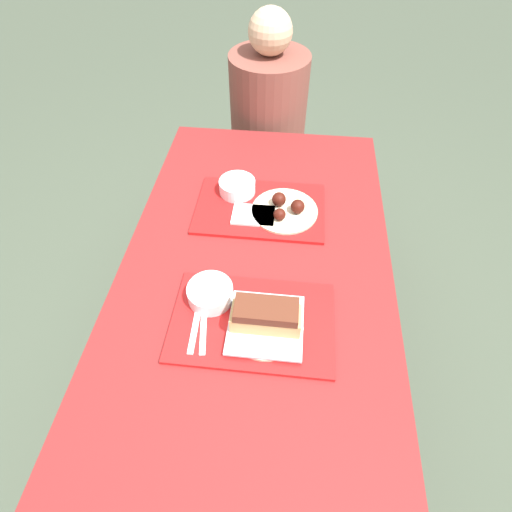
# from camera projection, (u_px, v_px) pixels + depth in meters

# --- Properties ---
(ground_plane) EXTENTS (12.00, 12.00, 0.00)m
(ground_plane) POSITION_uv_depth(u_px,v_px,m) (256.00, 371.00, 1.78)
(ground_plane) COLOR #424C3D
(picnic_table) EXTENTS (0.83, 1.50, 0.74)m
(picnic_table) POSITION_uv_depth(u_px,v_px,m) (256.00, 286.00, 1.30)
(picnic_table) COLOR maroon
(picnic_table) RESTS_ON ground_plane
(picnic_bench_far) EXTENTS (0.79, 0.28, 0.43)m
(picnic_bench_far) POSITION_uv_depth(u_px,v_px,m) (275.00, 172.00, 2.14)
(picnic_bench_far) COLOR maroon
(picnic_bench_far) RESTS_ON ground_plane
(tray_near) EXTENTS (0.44, 0.29, 0.01)m
(tray_near) POSITION_uv_depth(u_px,v_px,m) (252.00, 322.00, 1.09)
(tray_near) COLOR red
(tray_near) RESTS_ON picnic_table
(tray_far) EXTENTS (0.44, 0.29, 0.01)m
(tray_far) POSITION_uv_depth(u_px,v_px,m) (260.00, 208.00, 1.39)
(tray_far) COLOR red
(tray_far) RESTS_ON picnic_table
(bowl_coleslaw_near) EXTENTS (0.13, 0.13, 0.05)m
(bowl_coleslaw_near) POSITION_uv_depth(u_px,v_px,m) (210.00, 293.00, 1.11)
(bowl_coleslaw_near) COLOR silver
(bowl_coleslaw_near) RESTS_ON tray_near
(brisket_sandwich_plate) EXTENTS (0.20, 0.20, 0.10)m
(brisket_sandwich_plate) POSITION_uv_depth(u_px,v_px,m) (266.00, 319.00, 1.04)
(brisket_sandwich_plate) COLOR beige
(brisket_sandwich_plate) RESTS_ON tray_near
(plastic_fork_near) EXTENTS (0.02, 0.17, 0.00)m
(plastic_fork_near) POSITION_uv_depth(u_px,v_px,m) (195.00, 325.00, 1.07)
(plastic_fork_near) COLOR white
(plastic_fork_near) RESTS_ON tray_near
(plastic_knife_near) EXTENTS (0.04, 0.17, 0.00)m
(plastic_knife_near) POSITION_uv_depth(u_px,v_px,m) (204.00, 326.00, 1.07)
(plastic_knife_near) COLOR white
(plastic_knife_near) RESTS_ON tray_near
(bowl_coleslaw_far) EXTENTS (0.13, 0.13, 0.05)m
(bowl_coleslaw_far) POSITION_uv_depth(u_px,v_px,m) (237.00, 186.00, 1.42)
(bowl_coleslaw_far) COLOR silver
(bowl_coleslaw_far) RESTS_ON tray_far
(wings_plate_far) EXTENTS (0.23, 0.23, 0.06)m
(wings_plate_far) POSITION_uv_depth(u_px,v_px,m) (285.00, 208.00, 1.36)
(wings_plate_far) COLOR beige
(wings_plate_far) RESTS_ON tray_far
(napkin_far) EXTENTS (0.14, 0.10, 0.01)m
(napkin_far) POSITION_uv_depth(u_px,v_px,m) (253.00, 215.00, 1.35)
(napkin_far) COLOR white
(napkin_far) RESTS_ON tray_far
(person_seated_across) EXTENTS (0.36, 0.36, 0.72)m
(person_seated_across) POSITION_uv_depth(u_px,v_px,m) (268.00, 107.00, 1.86)
(person_seated_across) COLOR brown
(person_seated_across) RESTS_ON picnic_bench_far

